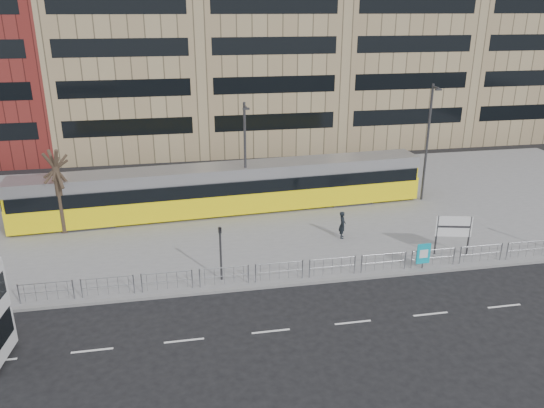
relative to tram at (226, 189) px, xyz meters
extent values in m
plane|color=black|center=(2.41, -11.50, -1.88)|extent=(120.00, 120.00, 0.00)
cube|color=slate|center=(2.41, 0.50, -1.80)|extent=(64.00, 24.00, 0.15)
cube|color=gray|center=(2.41, -11.45, -1.80)|extent=(64.00, 0.25, 0.17)
cube|color=#9D8965|center=(-7.59, 22.50, 9.12)|extent=(14.00, 16.00, 22.00)
cube|color=#9D8965|center=(6.41, 22.50, 10.12)|extent=(14.00, 16.00, 24.00)
cube|color=#9D8965|center=(20.41, 22.50, 8.62)|extent=(14.00, 16.00, 21.00)
cube|color=#9D8965|center=(34.41, 22.50, 9.62)|extent=(14.00, 16.00, 23.00)
cylinder|color=#979A9F|center=(4.41, -11.00, -0.68)|extent=(32.00, 0.05, 0.05)
cylinder|color=#979A9F|center=(4.41, -11.00, -1.18)|extent=(32.00, 0.04, 0.04)
cylinder|color=#979A9F|center=(-11.59, -11.00, -1.18)|extent=(0.07, 0.07, 1.10)
cube|color=white|center=(3.41, -15.50, -1.87)|extent=(62.00, 0.12, 0.01)
cube|color=yellow|center=(0.00, 0.00, -0.74)|extent=(29.37, 4.63, 1.67)
cube|color=black|center=(0.00, 0.00, 0.41)|extent=(28.96, 4.64, 0.94)
cube|color=#A5A6AA|center=(0.00, 0.00, 1.30)|extent=(29.36, 4.40, 0.84)
cube|color=yellow|center=(13.97, 0.89, -0.06)|extent=(1.40, 2.43, 2.72)
cube|color=yellow|center=(-13.97, -0.89, -0.06)|extent=(1.40, 2.43, 2.72)
cylinder|color=#2D2D30|center=(0.00, 0.00, 0.05)|extent=(2.65, 2.65, 3.13)
cube|color=#2D2D30|center=(9.38, 0.60, -1.47)|extent=(3.30, 2.82, 0.52)
cube|color=#2D2D30|center=(-9.38, -0.60, -1.47)|extent=(3.30, 2.82, 0.52)
cylinder|color=#2D2D30|center=(11.61, -9.49, -0.50)|extent=(0.11, 0.11, 2.45)
cylinder|color=#2D2D30|center=(13.48, -9.93, -0.50)|extent=(0.11, 0.11, 2.45)
cube|color=white|center=(12.55, -9.71, 0.08)|extent=(2.09, 0.58, 1.28)
cylinder|color=#2D2D30|center=(10.05, -11.10, -1.32)|extent=(0.06, 0.06, 0.81)
cube|color=#0DA5BF|center=(10.05, -11.10, -0.82)|extent=(0.81, 0.09, 1.22)
cube|color=white|center=(10.05, -11.13, -0.82)|extent=(0.51, 0.03, 0.51)
imported|color=black|center=(6.84, -6.12, -0.83)|extent=(0.58, 0.74, 1.79)
cylinder|color=#2D2D30|center=(-1.37, -10.33, -0.23)|extent=(0.12, 0.12, 3.00)
imported|color=#2D2D30|center=(-1.37, -10.33, 0.87)|extent=(0.21, 0.23, 1.00)
cylinder|color=#2D2D30|center=(1.34, -0.71, 2.29)|extent=(0.18, 0.18, 8.04)
cylinder|color=#2D2D30|center=(1.34, -1.11, 6.11)|extent=(0.14, 0.90, 0.14)
cube|color=#2D2D30|center=(1.34, -1.56, 6.01)|extent=(0.45, 0.20, 0.12)
cylinder|color=#2D2D30|center=(15.16, -0.27, 2.70)|extent=(0.18, 0.18, 8.86)
cylinder|color=#2D2D30|center=(15.16, -0.67, 6.93)|extent=(0.14, 0.90, 0.14)
cube|color=#2D2D30|center=(15.16, -1.12, 6.83)|extent=(0.45, 0.20, 0.12)
cylinder|color=#31241B|center=(-10.98, -1.91, 0.56)|extent=(0.44, 0.44, 4.58)
camera|label=1|loc=(-3.42, -36.20, 12.28)|focal=35.00mm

